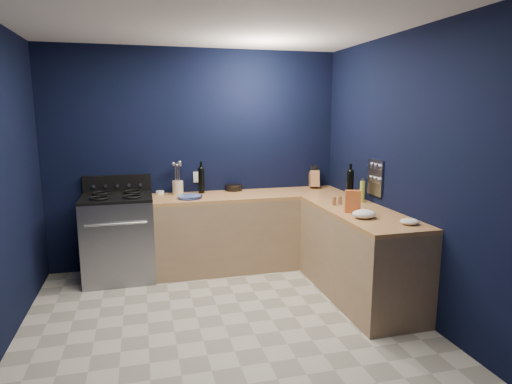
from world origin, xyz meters
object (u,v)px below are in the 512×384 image
object	(u,v)px
knife_block	(314,180)
crouton_bag	(353,201)
utensil_crock	(178,187)
plate_stack	(190,197)
gas_range	(119,239)

from	to	relation	value
knife_block	crouton_bag	distance (m)	1.42
utensil_crock	knife_block	xyz separation A→B (m)	(1.73, 0.00, 0.03)
knife_block	crouton_bag	xyz separation A→B (m)	(-0.17, -1.41, 0.00)
plate_stack	utensil_crock	world-z (taller)	utensil_crock
gas_range	knife_block	size ratio (longest dim) A/B	4.40
knife_block	crouton_bag	world-z (taller)	knife_block
gas_range	knife_block	world-z (taller)	knife_block
crouton_bag	utensil_crock	bearing A→B (deg)	158.49
plate_stack	knife_block	xyz separation A→B (m)	(1.63, 0.31, 0.09)
utensil_crock	crouton_bag	size ratio (longest dim) A/B	0.73
gas_range	utensil_crock	world-z (taller)	utensil_crock
utensil_crock	crouton_bag	xyz separation A→B (m)	(1.56, -1.41, 0.03)
utensil_crock	gas_range	bearing A→B (deg)	-162.63
plate_stack	utensil_crock	size ratio (longest dim) A/B	1.67
gas_range	plate_stack	distance (m)	0.92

